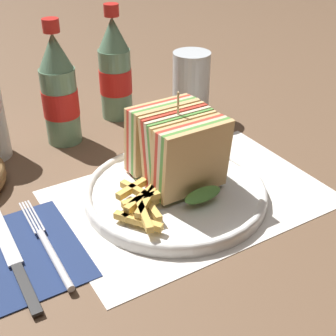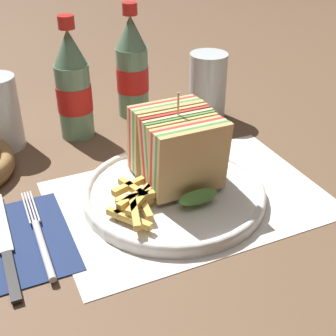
% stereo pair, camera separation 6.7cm
% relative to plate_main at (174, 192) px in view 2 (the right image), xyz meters
% --- Properties ---
extents(ground_plane, '(4.00, 4.00, 0.00)m').
position_rel_plate_main_xyz_m(ground_plane, '(-0.01, 0.01, -0.01)').
color(ground_plane, brown).
extents(placemat, '(0.38, 0.26, 0.00)m').
position_rel_plate_main_xyz_m(placemat, '(0.02, -0.01, -0.01)').
color(placemat, silver).
rests_on(placemat, ground_plane).
extents(plate_main, '(0.26, 0.26, 0.02)m').
position_rel_plate_main_xyz_m(plate_main, '(0.00, 0.00, 0.00)').
color(plate_main, white).
rests_on(plate_main, ground_plane).
extents(club_sandwich, '(0.10, 0.14, 0.14)m').
position_rel_plate_main_xyz_m(club_sandwich, '(0.01, 0.01, 0.06)').
color(club_sandwich, tan).
rests_on(club_sandwich, plate_main).
extents(fries_pile, '(0.09, 0.11, 0.02)m').
position_rel_plate_main_xyz_m(fries_pile, '(-0.07, -0.02, 0.02)').
color(fries_pile, gold).
rests_on(fries_pile, plate_main).
extents(napkin, '(0.12, 0.18, 0.00)m').
position_rel_plate_main_xyz_m(napkin, '(-0.22, -0.01, -0.01)').
color(napkin, navy).
rests_on(napkin, ground_plane).
extents(fork, '(0.02, 0.19, 0.01)m').
position_rel_plate_main_xyz_m(fork, '(-0.20, -0.02, -0.00)').
color(fork, silver).
rests_on(fork, napkin).
extents(knife, '(0.02, 0.22, 0.00)m').
position_rel_plate_main_xyz_m(knife, '(-0.24, -0.01, -0.00)').
color(knife, black).
rests_on(knife, napkin).
extents(coke_bottle_near, '(0.06, 0.06, 0.21)m').
position_rel_plate_main_xyz_m(coke_bottle_near, '(-0.07, 0.25, 0.08)').
color(coke_bottle_near, slate).
rests_on(coke_bottle_near, ground_plane).
extents(coke_bottle_far, '(0.06, 0.06, 0.21)m').
position_rel_plate_main_xyz_m(coke_bottle_far, '(0.05, 0.30, 0.08)').
color(coke_bottle_far, slate).
rests_on(coke_bottle_far, ground_plane).
extents(glass_near, '(0.07, 0.07, 0.13)m').
position_rel_plate_main_xyz_m(glass_near, '(0.18, 0.23, 0.04)').
color(glass_near, silver).
rests_on(glass_near, ground_plane).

